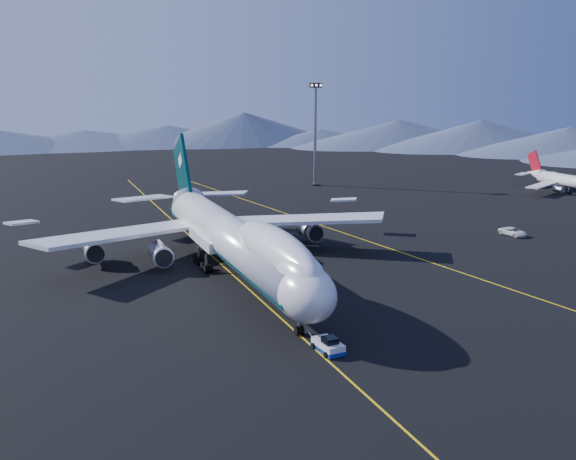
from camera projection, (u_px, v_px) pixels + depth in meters
name	position (u px, v px, depth m)	size (l,w,h in m)	color
ground	(232.00, 274.00, 98.12)	(500.00, 500.00, 0.00)	black
taxiway_line_main	(232.00, 274.00, 98.12)	(0.25, 220.00, 0.01)	yellow
taxiway_line_side	(372.00, 243.00, 118.06)	(0.25, 200.00, 0.01)	yellow
boeing_747	(231.00, 237.00, 96.89)	(59.62, 72.43, 19.37)	silver
pushback_tug	(328.00, 346.00, 69.28)	(2.72, 4.38, 1.83)	silver
second_jet	(575.00, 182.00, 171.92)	(32.26, 36.45, 10.37)	silver
service_van	(513.00, 232.00, 123.48)	(2.57, 5.58, 1.55)	white
floodlight_mast	(315.00, 134.00, 184.28)	(3.62, 2.71, 29.26)	black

